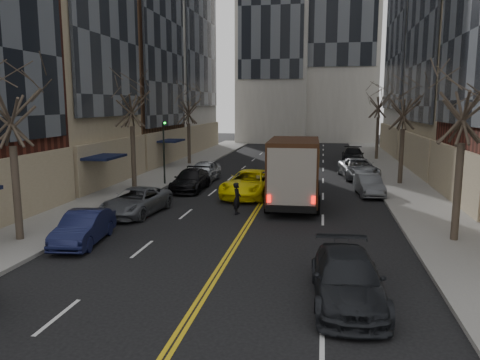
# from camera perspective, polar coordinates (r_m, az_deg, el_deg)

# --- Properties ---
(sidewalk_left) EXTENTS (4.00, 66.00, 0.15)m
(sidewalk_left) POSITION_cam_1_polar(r_m,az_deg,el_deg) (38.25, -8.98, 0.80)
(sidewalk_left) COLOR slate
(sidewalk_left) RESTS_ON ground
(sidewalk_right) EXTENTS (4.00, 66.00, 0.15)m
(sidewalk_right) POSITION_cam_1_polar(r_m,az_deg,el_deg) (36.63, 18.72, 0.04)
(sidewalk_right) COLOR slate
(sidewalk_right) RESTS_ON ground
(tree_lf_near) EXTENTS (3.20, 3.20, 8.41)m
(tree_lf_near) POSITION_cam_1_polar(r_m,az_deg,el_deg) (20.72, -26.40, 9.96)
(tree_lf_near) COLOR #382D23
(tree_lf_near) RESTS_ON sidewalk_left
(tree_lf_mid) EXTENTS (3.20, 3.20, 8.91)m
(tree_lf_mid) POSITION_cam_1_polar(r_m,az_deg,el_deg) (31.24, -13.16, 10.79)
(tree_lf_mid) COLOR #382D23
(tree_lf_mid) RESTS_ON sidewalk_left
(tree_lf_far) EXTENTS (3.20, 3.20, 8.12)m
(tree_lf_far) POSITION_cam_1_polar(r_m,az_deg,el_deg) (43.50, -6.33, 9.73)
(tree_lf_far) COLOR #382D23
(tree_lf_far) RESTS_ON sidewalk_left
(tree_rt_near) EXTENTS (3.20, 3.20, 8.71)m
(tree_rt_near) POSITION_cam_1_polar(r_m,az_deg,el_deg) (20.51, 25.82, 10.62)
(tree_rt_near) COLOR #382D23
(tree_rt_near) RESTS_ON sidewalk_right
(tree_rt_mid) EXTENTS (3.20, 3.20, 8.32)m
(tree_rt_mid) POSITION_cam_1_polar(r_m,az_deg,el_deg) (34.20, 19.43, 9.64)
(tree_rt_mid) COLOR #382D23
(tree_rt_mid) RESTS_ON sidewalk_right
(tree_rt_far) EXTENTS (3.20, 3.20, 9.11)m
(tree_rt_far) POSITION_cam_1_polar(r_m,az_deg,el_deg) (49.07, 16.63, 10.19)
(tree_rt_far) COLOR #382D23
(tree_rt_far) RESTS_ON sidewalk_right
(traffic_signal) EXTENTS (0.29, 0.26, 4.70)m
(traffic_signal) POSITION_cam_1_polar(r_m,az_deg,el_deg) (32.71, -9.27, 4.20)
(traffic_signal) COLOR black
(traffic_signal) RESTS_ON sidewalk_left
(ups_truck) EXTENTS (2.94, 6.93, 3.76)m
(ups_truck) POSITION_cam_1_polar(r_m,az_deg,el_deg) (25.90, 6.61, 0.90)
(ups_truck) COLOR black
(ups_truck) RESTS_ON ground
(observer_sedan) EXTENTS (2.21, 4.94, 1.41)m
(observer_sedan) POSITION_cam_1_polar(r_m,az_deg,el_deg) (13.98, 12.97, -11.69)
(observer_sedan) COLOR black
(observer_sedan) RESTS_ON ground
(taxi) EXTENTS (3.38, 6.03, 1.59)m
(taxi) POSITION_cam_1_polar(r_m,az_deg,el_deg) (28.73, 1.24, -0.44)
(taxi) COLOR #FCE80A
(taxi) RESTS_ON ground
(pedestrian) EXTENTS (0.40, 0.60, 1.66)m
(pedestrian) POSITION_cam_1_polar(r_m,az_deg,el_deg) (24.08, -0.36, -2.26)
(pedestrian) COLOR black
(pedestrian) RESTS_ON ground
(parked_lf_b) EXTENTS (1.88, 4.18, 1.33)m
(parked_lf_b) POSITION_cam_1_polar(r_m,az_deg,el_deg) (20.15, -18.52, -5.53)
(parked_lf_b) COLOR #111535
(parked_lf_b) RESTS_ON ground
(parked_lf_c) EXTENTS (2.70, 5.03, 1.34)m
(parked_lf_c) POSITION_cam_1_polar(r_m,az_deg,el_deg) (24.68, -12.54, -2.57)
(parked_lf_c) COLOR #54575C
(parked_lf_c) RESTS_ON ground
(parked_lf_d) EXTENTS (2.00, 4.76, 1.37)m
(parked_lf_d) POSITION_cam_1_polar(r_m,az_deg,el_deg) (30.89, -6.04, -0.01)
(parked_lf_d) COLOR black
(parked_lf_d) RESTS_ON ground
(parked_lf_e) EXTENTS (1.94, 4.54, 1.53)m
(parked_lf_e) POSITION_cam_1_polar(r_m,az_deg,el_deg) (34.27, -4.41, 1.07)
(parked_lf_e) COLOR #B7BBC0
(parked_lf_e) RESTS_ON ground
(parked_rt_a) EXTENTS (1.75, 4.03, 1.29)m
(parked_rt_a) POSITION_cam_1_polar(r_m,az_deg,el_deg) (30.12, 15.44, -0.61)
(parked_rt_a) COLOR #4D5155
(parked_rt_a) RESTS_ON ground
(parked_rt_b) EXTENTS (3.19, 5.70, 1.50)m
(parked_rt_b) POSITION_cam_1_polar(r_m,az_deg,el_deg) (36.81, 14.26, 1.36)
(parked_rt_b) COLOR #A1A4A8
(parked_rt_b) RESTS_ON ground
(parked_rt_c) EXTENTS (2.31, 5.12, 1.45)m
(parked_rt_c) POSITION_cam_1_polar(r_m,az_deg,el_deg) (46.41, 13.59, 2.95)
(parked_rt_c) COLOR black
(parked_rt_c) RESTS_ON ground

